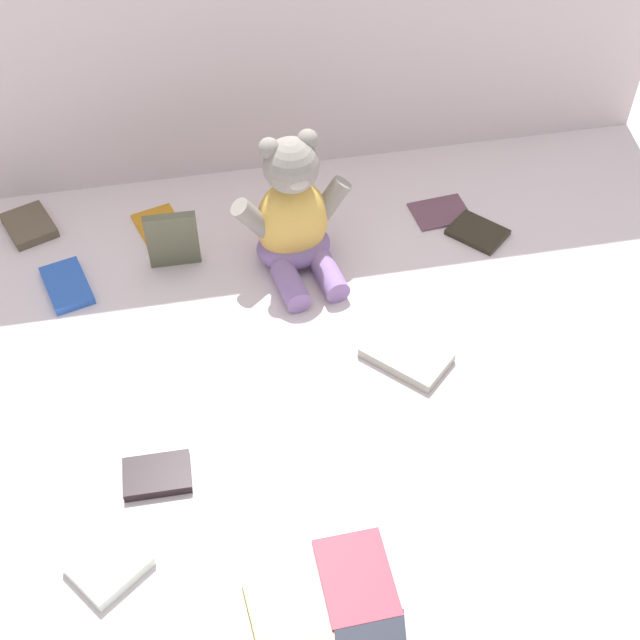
# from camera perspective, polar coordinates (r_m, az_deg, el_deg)

# --- Properties ---
(ground_plane) EXTENTS (3.20, 3.20, 0.00)m
(ground_plane) POSITION_cam_1_polar(r_m,az_deg,el_deg) (1.47, -0.73, 0.17)
(ground_plane) COLOR silver
(backdrop_drape) EXTENTS (1.53, 0.03, 0.66)m
(backdrop_drape) POSITION_cam_1_polar(r_m,az_deg,el_deg) (1.62, -3.85, 19.62)
(backdrop_drape) COLOR silver
(backdrop_drape) RESTS_ON ground_plane
(teddy_bear) EXTENTS (0.22, 0.20, 0.26)m
(teddy_bear) POSITION_cam_1_polar(r_m,az_deg,el_deg) (1.51, -1.75, 6.65)
(teddy_bear) COLOR #E5B24C
(teddy_bear) RESTS_ON ground_plane
(book_case_0) EXTENTS (0.11, 0.12, 0.02)m
(book_case_0) POSITION_cam_1_polar(r_m,az_deg,el_deg) (1.71, -18.46, 5.88)
(book_case_0) COLOR brown
(book_case_0) RESTS_ON ground_plane
(book_case_1) EXTENTS (0.15, 0.15, 0.02)m
(book_case_1) POSITION_cam_1_polar(r_m,az_deg,el_deg) (1.41, 5.66, -2.30)
(book_case_1) COLOR #A6A395
(book_case_1) RESTS_ON ground_plane
(book_case_2) EXTENTS (0.09, 0.03, 0.12)m
(book_case_2) POSITION_cam_1_polar(r_m,az_deg,el_deg) (1.54, -9.60, 5.17)
(book_case_2) COLOR #56563F
(book_case_2) RESTS_ON ground_plane
(book_case_3) EXTENTS (0.11, 0.09, 0.01)m
(book_case_3) POSITION_cam_1_polar(r_m,az_deg,el_deg) (1.68, 7.87, 7.04)
(book_case_3) COLOR brown
(book_case_3) RESTS_ON ground_plane
(book_case_4) EXTENTS (0.11, 0.15, 0.01)m
(book_case_4) POSITION_cam_1_polar(r_m,az_deg,el_deg) (1.65, -10.29, 5.82)
(book_case_4) COLOR orange
(book_case_4) RESTS_ON ground_plane
(book_case_5) EXTENTS (0.10, 0.07, 0.02)m
(book_case_5) POSITION_cam_1_polar(r_m,az_deg,el_deg) (1.29, -10.58, -9.94)
(book_case_5) COLOR black
(book_case_5) RESTS_ON ground_plane
(book_case_6) EXTENTS (0.10, 0.13, 0.01)m
(book_case_6) POSITION_cam_1_polar(r_m,az_deg,el_deg) (1.58, -16.20, 2.18)
(book_case_6) COLOR #2755B4
(book_case_6) RESTS_ON ground_plane
(book_case_8) EXTENTS (0.12, 0.12, 0.02)m
(book_case_8) POSITION_cam_1_polar(r_m,az_deg,el_deg) (1.23, -13.63, -15.31)
(book_case_8) COLOR white
(book_case_8) RESTS_ON ground_plane
(book_case_9) EXTENTS (0.12, 0.12, 0.01)m
(book_case_9) POSITION_cam_1_polar(r_m,az_deg,el_deg) (1.64, 10.25, 5.66)
(book_case_9) COLOR black
(book_case_9) RESTS_ON ground_plane
(book_case_10) EXTENTS (0.10, 0.13, 0.01)m
(book_case_10) POSITION_cam_1_polar(r_m,az_deg,el_deg) (1.20, 2.39, -16.38)
(book_case_10) COLOR #CC2C3D
(book_case_10) RESTS_ON ground_plane
(book_case_11) EXTENTS (0.09, 0.13, 0.02)m
(book_case_11) POSITION_cam_1_polar(r_m,az_deg,el_deg) (1.17, -2.46, -18.75)
(book_case_11) COLOR yellow
(book_case_11) RESTS_ON ground_plane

